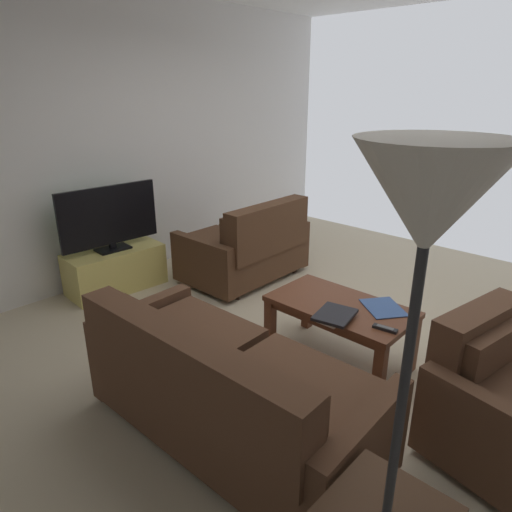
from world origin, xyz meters
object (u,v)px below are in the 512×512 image
Objects in this scene: floor_lamp at (424,244)px; coffee_table at (340,313)px; flat_tv at (109,217)px; book_stack at (334,315)px; tv_stand at (115,269)px; tv_remote at (385,328)px; loose_magazine at (383,308)px; loveseat_near at (248,247)px; sofa_main at (224,388)px.

coffee_table is at bearing -53.68° from floor_lamp.
flat_tv is 3.04× the size of book_stack.
tv_stand is (2.37, 0.45, -0.18)m from coffee_table.
tv_remote is 0.32m from loose_magazine.
loveseat_near is 0.69× the size of floor_lamp.
tv_stand is at bearing 54.66° from loveseat_near.
loveseat_near is at bearing -21.48° from tv_remote.
loveseat_near is at bearing -27.90° from book_stack.
book_stack is (-0.09, 0.22, 0.10)m from coffee_table.
flat_tv is at bearing 5.36° from book_stack.
floor_lamp reaches higher than flat_tv.
tv_remote is (-0.43, -1.04, 0.12)m from sofa_main.
book_stack is (-2.46, -0.23, -0.27)m from flat_tv.
sofa_main is at bearing 89.42° from coffee_table.
loose_magazine is (0.91, -1.74, -1.14)m from floor_lamp.
tv_remote reaches higher than tv_stand.
sofa_main is 2.50m from flat_tv.
sofa_main is at bearing 83.84° from book_stack.
floor_lamp reaches higher than loose_magazine.
sofa_main is 0.97× the size of floor_lamp.
book_stack is (-0.10, -0.94, 0.13)m from sofa_main.
floor_lamp is (-2.75, 2.25, 1.25)m from loveseat_near.
flat_tv is at bearing -17.75° from floor_lamp.
loose_magazine is (-0.26, -0.15, 0.08)m from coffee_table.
book_stack is 0.34m from tv_remote.
loveseat_near is 3.89× the size of book_stack.
loveseat_near reaches higher than tv_remote.
loveseat_near reaches higher than tv_stand.
loveseat_near is 7.76× the size of tv_remote.
sofa_main reaches higher than tv_stand.
sofa_main is at bearing 163.28° from tv_stand.
tv_stand is 0.97× the size of flat_tv.
tv_stand is at bearing -16.72° from sofa_main.
tv_stand is 2.94× the size of book_stack.
sofa_main is 0.96m from book_stack.
tv_stand is 3.11× the size of loose_magazine.
loose_magazine is (-1.84, 0.51, 0.11)m from loveseat_near.
tv_stand is at bearing 5.36° from book_stack.
loveseat_near is 1.32× the size of tv_stand.
floor_lamp reaches higher than book_stack.
flat_tv reaches higher than coffee_table.
sofa_main is 1.40× the size of loveseat_near.
coffee_table reaches higher than tv_stand.
book_stack reaches higher than tv_stand.
sofa_main is 1.86× the size of tv_stand.
loose_magazine is at bearing 164.44° from loveseat_near.
loveseat_near is at bearing -39.29° from floor_lamp.
coffee_table is 0.45m from tv_remote.
loose_magazine reaches higher than tv_stand.
coffee_table is 0.31m from loose_magazine.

